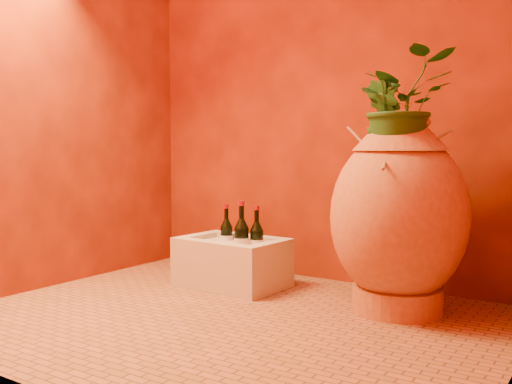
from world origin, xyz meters
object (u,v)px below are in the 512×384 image
Objects in this scene: amphora at (399,216)px; wine_bottle_c at (227,238)px; stone_basin at (232,263)px; wine_bottle_a at (257,242)px; wine_bottle_b at (242,241)px; wall_tap at (376,161)px.

wine_bottle_c is at bearing 177.07° from amphora.
wine_bottle_c is at bearing 140.61° from stone_basin.
amphora is at bearing -2.93° from wine_bottle_c.
amphora is 0.86m from wine_bottle_a.
wine_bottle_c is at bearing 148.66° from wine_bottle_b.
wine_bottle_c is at bearing 166.48° from wine_bottle_a.
wine_bottle_a is 0.92× the size of wine_bottle_b.
wall_tap reaches higher than wine_bottle_b.
wall_tap is (0.64, 0.42, 0.45)m from wine_bottle_b.
wall_tap reaches higher than wine_bottle_a.
amphora reaches higher than wall_tap.
amphora is 3.06× the size of wine_bottle_c.
stone_basin is 0.19m from wine_bottle_c.
wine_bottle_a is at bearing -147.82° from wall_tap.
stone_basin is 0.18m from wine_bottle_b.
amphora is at bearing -53.70° from wall_tap.
amphora is at bearing 1.59° from stone_basin.
amphora is 1.05m from stone_basin.
wine_bottle_a is 0.09m from wine_bottle_b.
wine_bottle_a is (-0.83, -0.01, -0.21)m from amphora.
wall_tap reaches higher than stone_basin.
wine_bottle_a reaches higher than wine_bottle_c.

